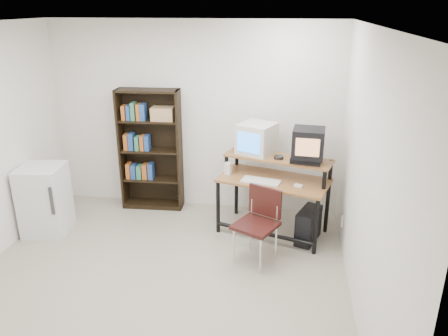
# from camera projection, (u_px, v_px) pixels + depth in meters

# --- Properties ---
(floor) EXTENTS (4.00, 4.00, 0.01)m
(floor) POSITION_uv_depth(u_px,v_px,m) (157.00, 284.00, 4.62)
(floor) COLOR #A09784
(floor) RESTS_ON ground
(ceiling) EXTENTS (4.00, 4.00, 0.01)m
(ceiling) POSITION_uv_depth(u_px,v_px,m) (140.00, 26.00, 3.70)
(ceiling) COLOR white
(ceiling) RESTS_ON back_wall
(back_wall) EXTENTS (4.00, 0.01, 2.60)m
(back_wall) POSITION_uv_depth(u_px,v_px,m) (195.00, 118.00, 6.01)
(back_wall) COLOR silver
(back_wall) RESTS_ON floor
(front_wall) EXTENTS (4.00, 0.01, 2.60)m
(front_wall) POSITION_uv_depth(u_px,v_px,m) (32.00, 301.00, 2.31)
(front_wall) COLOR silver
(front_wall) RESTS_ON floor
(right_wall) EXTENTS (0.01, 4.00, 2.60)m
(right_wall) POSITION_uv_depth(u_px,v_px,m) (366.00, 181.00, 3.87)
(right_wall) COLOR silver
(right_wall) RESTS_ON floor
(computer_desk) EXTENTS (1.47, 1.01, 0.98)m
(computer_desk) POSITION_uv_depth(u_px,v_px,m) (274.00, 181.00, 5.44)
(computer_desk) COLOR brown
(computer_desk) RESTS_ON floor
(crt_monitor) EXTENTS (0.55, 0.55, 0.40)m
(crt_monitor) POSITION_uv_depth(u_px,v_px,m) (257.00, 139.00, 5.53)
(crt_monitor) COLOR beige
(crt_monitor) RESTS_ON computer_desk
(vcr) EXTENTS (0.39, 0.31, 0.08)m
(vcr) POSITION_uv_depth(u_px,v_px,m) (306.00, 160.00, 5.26)
(vcr) COLOR black
(vcr) RESTS_ON computer_desk
(crt_tv) EXTENTS (0.40, 0.39, 0.35)m
(crt_tv) POSITION_uv_depth(u_px,v_px,m) (308.00, 143.00, 5.18)
(crt_tv) COLOR black
(crt_tv) RESTS_ON vcr
(cd_spindle) EXTENTS (0.14, 0.14, 0.05)m
(cd_spindle) POSITION_uv_depth(u_px,v_px,m) (279.00, 158.00, 5.37)
(cd_spindle) COLOR #26262B
(cd_spindle) RESTS_ON computer_desk
(keyboard) EXTENTS (0.50, 0.30, 0.03)m
(keyboard) POSITION_uv_depth(u_px,v_px,m) (261.00, 182.00, 5.32)
(keyboard) COLOR beige
(keyboard) RESTS_ON computer_desk
(mousepad) EXTENTS (0.28, 0.26, 0.01)m
(mousepad) POSITION_uv_depth(u_px,v_px,m) (297.00, 187.00, 5.20)
(mousepad) COLOR black
(mousepad) RESTS_ON computer_desk
(mouse) EXTENTS (0.12, 0.09, 0.03)m
(mouse) POSITION_uv_depth(u_px,v_px,m) (298.00, 186.00, 5.19)
(mouse) COLOR white
(mouse) RESTS_ON mousepad
(desk_speaker) EXTENTS (0.10, 0.10, 0.17)m
(desk_speaker) POSITION_uv_depth(u_px,v_px,m) (228.00, 169.00, 5.54)
(desk_speaker) COLOR beige
(desk_speaker) RESTS_ON computer_desk
(pc_tower) EXTENTS (0.35, 0.49, 0.42)m
(pc_tower) POSITION_uv_depth(u_px,v_px,m) (308.00, 225.00, 5.39)
(pc_tower) COLOR black
(pc_tower) RESTS_ON floor
(school_chair) EXTENTS (0.58, 0.58, 0.86)m
(school_chair) POSITION_uv_depth(u_px,v_px,m) (259.00, 218.00, 4.89)
(school_chair) COLOR black
(school_chair) RESTS_ON floor
(bookshelf) EXTENTS (0.87, 0.33, 1.71)m
(bookshelf) POSITION_uv_depth(u_px,v_px,m) (151.00, 148.00, 6.11)
(bookshelf) COLOR black
(bookshelf) RESTS_ON floor
(mini_fridge) EXTENTS (0.58, 0.58, 0.89)m
(mini_fridge) POSITION_uv_depth(u_px,v_px,m) (45.00, 200.00, 5.53)
(mini_fridge) COLOR silver
(mini_fridge) RESTS_ON floor
(wall_outlet) EXTENTS (0.02, 0.08, 0.12)m
(wall_outlet) POSITION_uv_depth(u_px,v_px,m) (342.00, 221.00, 5.29)
(wall_outlet) COLOR beige
(wall_outlet) RESTS_ON right_wall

